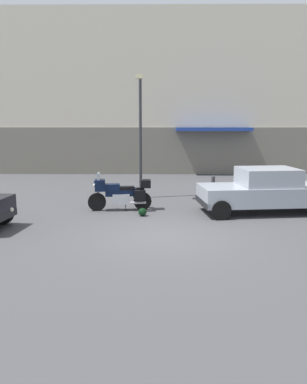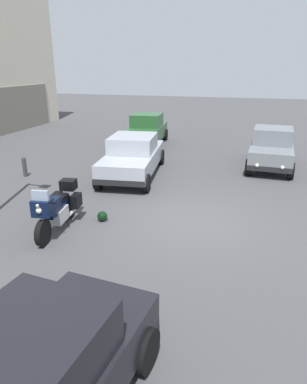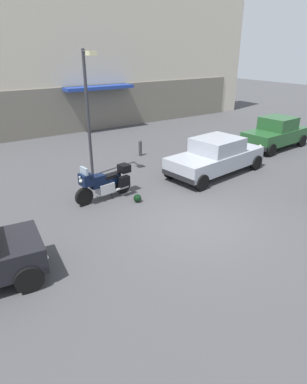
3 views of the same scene
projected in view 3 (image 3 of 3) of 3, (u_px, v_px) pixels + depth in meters
ground_plane at (197, 224)px, 10.25m from camera, size 80.00×80.00×0.00m
building_facade_rear at (36, 51)px, 19.39m from camera, size 31.83×3.40×9.69m
motorcycle at (105, 182)px, 11.76m from camera, size 2.26×0.87×1.36m
helmet at (137, 198)px, 11.68m from camera, size 0.28×0.28×0.28m
car_hatchback_near at (276, 133)px, 17.68m from camera, size 3.97×2.05×1.64m
car_sedan_far at (216, 156)px, 14.04m from camera, size 4.71×2.38×1.56m
streetlamp_curbside at (89, 104)px, 12.83m from camera, size 0.28×0.94×4.97m
bollard_curbside at (140, 148)px, 16.55m from camera, size 0.16×0.16×0.78m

